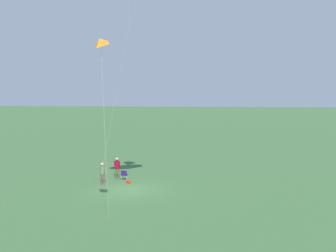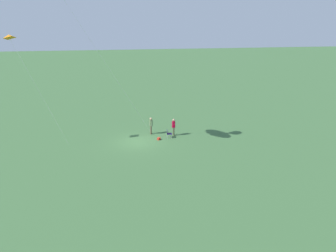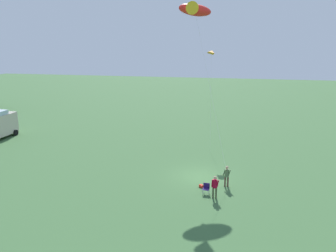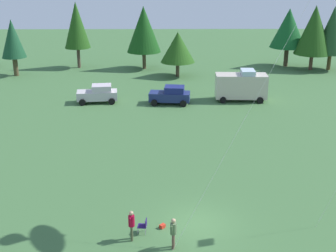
# 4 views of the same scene
# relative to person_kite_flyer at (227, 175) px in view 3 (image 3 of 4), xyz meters

# --- Properties ---
(ground_plane) EXTENTS (160.00, 160.00, 0.00)m
(ground_plane) POSITION_rel_person_kite_flyer_xyz_m (1.48, 2.33, -1.02)
(ground_plane) COLOR #3C6537
(person_kite_flyer) EXTENTS (0.38, 0.65, 1.74)m
(person_kite_flyer) POSITION_rel_person_kite_flyer_xyz_m (0.00, 0.00, 0.00)
(person_kite_flyer) COLOR brown
(person_kite_flyer) RESTS_ON ground
(folding_chair) EXTENTS (0.53, 0.53, 0.82)m
(folding_chair) POSITION_rel_person_kite_flyer_xyz_m (-1.60, 1.46, -0.53)
(folding_chair) COLOR #221355
(folding_chair) RESTS_ON ground
(person_spectator) EXTENTS (0.36, 0.56, 1.74)m
(person_spectator) POSITION_rel_person_kite_flyer_xyz_m (-2.22, 0.79, 0.00)
(person_spectator) COLOR #474C33
(person_spectator) RESTS_ON ground
(backpack_on_grass) EXTENTS (0.38, 0.38, 0.22)m
(backpack_on_grass) POSITION_rel_person_kite_flyer_xyz_m (-0.57, 1.94, -0.91)
(backpack_on_grass) COLOR red
(backpack_on_grass) RESTS_ON ground
(kite_large_fish) EXTENTS (9.17, 5.84, 14.90)m
(kite_large_fish) POSITION_rel_person_kite_flyer_xyz_m (7.59, 3.81, 13.13)
(kite_large_fish) COLOR red
(kite_large_fish) RESTS_ON ground
(kite_delta_orange) EXTENTS (4.76, 1.09, 10.41)m
(kite_delta_orange) POSITION_rel_person_kite_flyer_xyz_m (12.30, 2.41, 9.07)
(kite_delta_orange) COLOR orange
(kite_delta_orange) RESTS_ON ground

